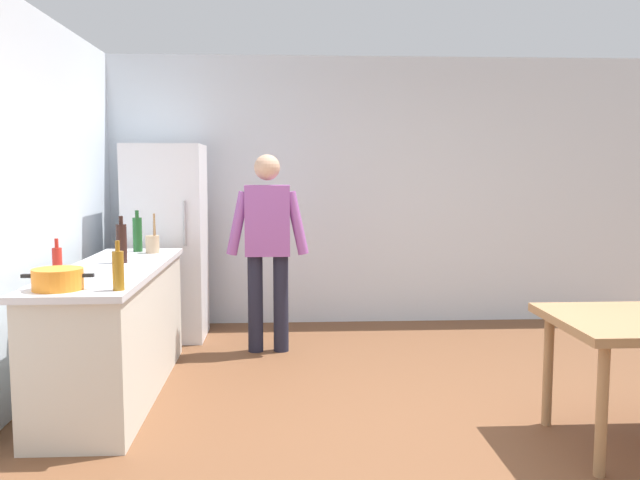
# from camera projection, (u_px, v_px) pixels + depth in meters

# --- Properties ---
(ground_plane) EXTENTS (14.00, 14.00, 0.00)m
(ground_plane) POSITION_uv_depth(u_px,v_px,m) (420.00, 431.00, 4.07)
(ground_plane) COLOR brown
(wall_back) EXTENTS (6.40, 0.12, 2.70)m
(wall_back) POSITION_uv_depth(u_px,v_px,m) (362.00, 191.00, 6.91)
(wall_back) COLOR silver
(wall_back) RESTS_ON ground_plane
(kitchen_counter) EXTENTS (0.64, 2.20, 0.90)m
(kitchen_counter) POSITION_uv_depth(u_px,v_px,m) (115.00, 330.00, 4.71)
(kitchen_counter) COLOR beige
(kitchen_counter) RESTS_ON ground_plane
(refrigerator) EXTENTS (0.70, 0.67, 1.80)m
(refrigerator) POSITION_uv_depth(u_px,v_px,m) (167.00, 242.00, 6.25)
(refrigerator) COLOR white
(refrigerator) RESTS_ON ground_plane
(person) EXTENTS (0.70, 0.22, 1.70)m
(person) POSITION_uv_depth(u_px,v_px,m) (268.00, 239.00, 5.75)
(person) COLOR #1E1E2D
(person) RESTS_ON ground_plane
(cooking_pot) EXTENTS (0.40, 0.28, 0.12)m
(cooking_pot) POSITION_uv_depth(u_px,v_px,m) (58.00, 279.00, 3.78)
(cooking_pot) COLOR orange
(cooking_pot) RESTS_ON kitchen_counter
(utensil_jar) EXTENTS (0.11, 0.11, 0.32)m
(utensil_jar) POSITION_uv_depth(u_px,v_px,m) (153.00, 243.00, 5.44)
(utensil_jar) COLOR tan
(utensil_jar) RESTS_ON kitchen_counter
(bottle_wine_green) EXTENTS (0.08, 0.08, 0.34)m
(bottle_wine_green) POSITION_uv_depth(u_px,v_px,m) (137.00, 234.00, 5.53)
(bottle_wine_green) COLOR #1E5123
(bottle_wine_green) RESTS_ON kitchen_counter
(bottle_wine_dark) EXTENTS (0.08, 0.08, 0.34)m
(bottle_wine_dark) POSITION_uv_depth(u_px,v_px,m) (122.00, 243.00, 4.86)
(bottle_wine_dark) COLOR black
(bottle_wine_dark) RESTS_ON kitchen_counter
(bottle_sauce_red) EXTENTS (0.06, 0.06, 0.24)m
(bottle_sauce_red) POSITION_uv_depth(u_px,v_px,m) (57.00, 261.00, 4.26)
(bottle_sauce_red) COLOR #B22319
(bottle_sauce_red) RESTS_ON kitchen_counter
(bottle_oil_amber) EXTENTS (0.06, 0.06, 0.28)m
(bottle_oil_amber) POSITION_uv_depth(u_px,v_px,m) (118.00, 270.00, 3.76)
(bottle_oil_amber) COLOR #996619
(bottle_oil_amber) RESTS_ON kitchen_counter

